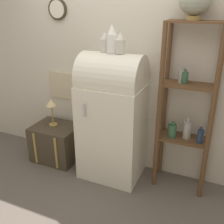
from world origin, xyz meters
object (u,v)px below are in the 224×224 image
(suitcase_trunk, at_px, (56,142))
(vase_right, at_px, (120,44))
(refrigerator, at_px, (112,116))
(desk_lamp, at_px, (52,105))
(vase_center, at_px, (112,40))
(vase_left, at_px, (104,43))

(suitcase_trunk, bearing_deg, vase_right, -0.75)
(refrigerator, height_order, desk_lamp, refrigerator)
(refrigerator, relative_size, desk_lamp, 4.10)
(vase_center, height_order, desk_lamp, vase_center)
(suitcase_trunk, height_order, vase_right, vase_right)
(vase_left, bearing_deg, refrigerator, -7.29)
(refrigerator, xyz_separation_m, vase_right, (0.09, -0.01, 0.83))
(suitcase_trunk, bearing_deg, refrigerator, -0.33)
(vase_left, height_order, desk_lamp, vase_left)
(vase_center, xyz_separation_m, desk_lamp, (-0.88, 0.04, -0.88))
(vase_center, bearing_deg, vase_left, 167.48)
(suitcase_trunk, height_order, vase_center, vase_center)
(vase_left, bearing_deg, vase_center, -12.52)
(refrigerator, relative_size, vase_right, 6.98)
(refrigerator, height_order, vase_center, vase_center)
(suitcase_trunk, height_order, vase_left, vase_left)
(suitcase_trunk, relative_size, desk_lamp, 1.60)
(suitcase_trunk, height_order, desk_lamp, desk_lamp)
(refrigerator, distance_m, vase_center, 0.87)
(suitcase_trunk, xyz_separation_m, vase_right, (0.92, -0.01, 1.37))
(refrigerator, height_order, suitcase_trunk, refrigerator)
(vase_left, xyz_separation_m, vase_center, (0.10, -0.02, 0.04))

